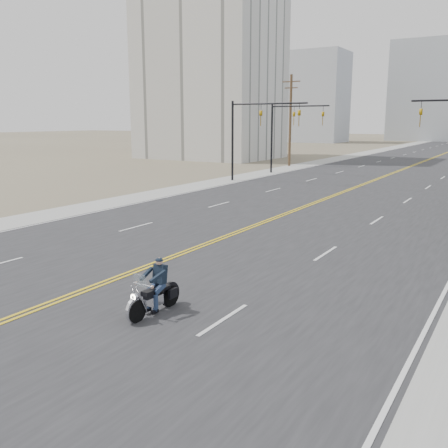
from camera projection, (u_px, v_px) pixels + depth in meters
road at (432, 158)px, 71.33m from camera, size 20.00×200.00×0.01m
sidewalk_left at (353, 156)px, 77.15m from camera, size 3.00×200.00×0.01m
traffic_mast_left at (253, 125)px, 43.01m from camera, size 7.10×0.26×7.00m
traffic_mast_far at (287, 125)px, 49.90m from camera, size 6.10×0.26×7.00m
utility_pole_left at (290, 119)px, 58.10m from camera, size 2.20×0.30×10.50m
apartment_block at (210, 50)px, 69.88m from camera, size 18.00×14.00×30.00m
haze_bldg_a at (316, 97)px, 124.53m from camera, size 14.00×12.00×22.00m
haze_bldg_d at (432, 91)px, 133.44m from camera, size 20.00×15.00×26.00m
haze_bldg_f at (286, 111)px, 145.30m from camera, size 12.00×12.00×16.00m
motorcyclist at (154, 287)px, 13.77m from camera, size 0.92×2.03×1.56m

